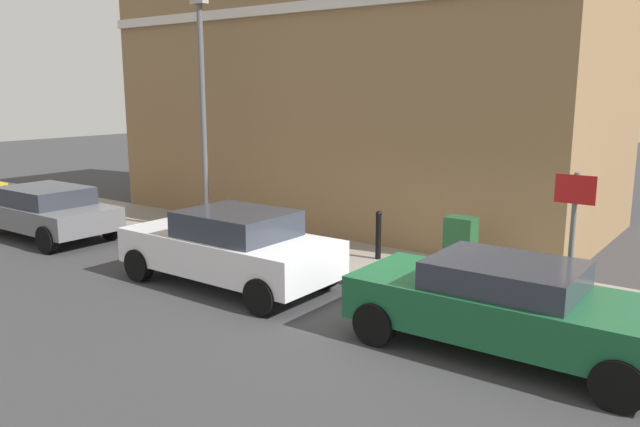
# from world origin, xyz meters

# --- Properties ---
(ground) EXTENTS (80.00, 80.00, 0.00)m
(ground) POSITION_xyz_m (0.00, 0.00, 0.00)
(ground) COLOR #38383A
(sidewalk) EXTENTS (2.51, 30.00, 0.15)m
(sidewalk) POSITION_xyz_m (1.95, 6.00, 0.07)
(sidewalk) COLOR gray
(sidewalk) RESTS_ON ground
(corner_building) EXTENTS (6.58, 13.20, 9.02)m
(corner_building) POSITION_xyz_m (6.44, 4.60, 4.51)
(corner_building) COLOR olive
(corner_building) RESTS_ON ground
(car_green) EXTENTS (1.91, 4.40, 1.34)m
(car_green) POSITION_xyz_m (-0.55, -2.25, 0.72)
(car_green) COLOR #195933
(car_green) RESTS_ON ground
(car_white) EXTENTS (1.96, 4.29, 1.47)m
(car_white) POSITION_xyz_m (-0.61, 3.06, 0.76)
(car_white) COLOR silver
(car_white) RESTS_ON ground
(car_grey) EXTENTS (1.94, 4.22, 1.30)m
(car_grey) POSITION_xyz_m (-0.58, 9.61, 0.70)
(car_grey) COLOR slate
(car_grey) RESTS_ON ground
(utility_cabinet) EXTENTS (0.46, 0.61, 1.15)m
(utility_cabinet) POSITION_xyz_m (2.11, -0.38, 0.68)
(utility_cabinet) COLOR #1E4C28
(utility_cabinet) RESTS_ON sidewalk
(bollard_near_cabinet) EXTENTS (0.14, 0.14, 1.04)m
(bollard_near_cabinet) POSITION_xyz_m (2.21, 1.51, 0.70)
(bollard_near_cabinet) COLOR black
(bollard_near_cabinet) RESTS_ON sidewalk
(bollard_far_kerb) EXTENTS (0.14, 0.14, 1.04)m
(bollard_far_kerb) POSITION_xyz_m (0.94, 2.94, 0.70)
(bollard_far_kerb) COLOR black
(bollard_far_kerb) RESTS_ON sidewalk
(street_sign) EXTENTS (0.08, 0.60, 2.30)m
(street_sign) POSITION_xyz_m (0.97, -2.68, 1.66)
(street_sign) COLOR #59595B
(street_sign) RESTS_ON sidewalk
(lamppost) EXTENTS (0.20, 0.44, 5.72)m
(lamppost) POSITION_xyz_m (1.96, 6.44, 3.30)
(lamppost) COLOR #59595B
(lamppost) RESTS_ON sidewalk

